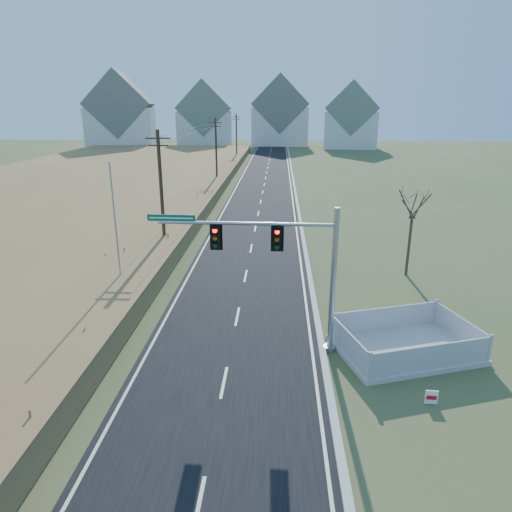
% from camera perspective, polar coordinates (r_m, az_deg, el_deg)
% --- Properties ---
extents(ground, '(260.00, 260.00, 0.00)m').
position_cam_1_polar(ground, '(20.72, -3.37, -12.53)').
color(ground, '#3E5127').
rests_on(ground, ground).
extents(road, '(8.00, 180.00, 0.06)m').
position_cam_1_polar(road, '(68.52, 1.15, 9.46)').
color(road, black).
rests_on(road, ground).
extents(curb, '(0.30, 180.00, 0.18)m').
position_cam_1_polar(curb, '(68.51, 4.66, 9.45)').
color(curb, '#B2AFA8').
rests_on(curb, ground).
extents(reed_marsh, '(38.00, 110.00, 1.30)m').
position_cam_1_polar(reed_marsh, '(64.07, -21.38, 8.15)').
color(reed_marsh, olive).
rests_on(reed_marsh, ground).
extents(utility_pole_near, '(1.80, 0.26, 9.00)m').
position_cam_1_polar(utility_pole_near, '(34.29, -11.75, 8.00)').
color(utility_pole_near, '#422D1E').
rests_on(utility_pole_near, ground).
extents(utility_pole_mid, '(1.80, 0.26, 9.00)m').
position_cam_1_polar(utility_pole_mid, '(63.53, -5.00, 12.92)').
color(utility_pole_mid, '#422D1E').
rests_on(utility_pole_mid, ground).
extents(utility_pole_far, '(1.80, 0.26, 9.00)m').
position_cam_1_polar(utility_pole_far, '(93.25, -2.46, 14.69)').
color(utility_pole_far, '#422D1E').
rests_on(utility_pole_far, ground).
extents(condo_nw, '(17.69, 13.38, 19.05)m').
position_cam_1_polar(condo_nw, '(124.34, -16.58, 16.29)').
color(condo_nw, silver).
rests_on(condo_nw, ground).
extents(condo_nnw, '(14.93, 11.17, 17.03)m').
position_cam_1_polar(condo_nnw, '(127.31, -6.44, 16.59)').
color(condo_nnw, silver).
rests_on(condo_nnw, ground).
extents(condo_n, '(15.27, 10.20, 18.54)m').
position_cam_1_polar(condo_n, '(129.70, 3.00, 17.00)').
color(condo_n, silver).
rests_on(condo_n, ground).
extents(condo_ne, '(14.12, 10.51, 16.52)m').
position_cam_1_polar(condo_ne, '(123.03, 11.76, 16.23)').
color(condo_ne, silver).
rests_on(condo_ne, ground).
extents(traffic_signal_mast, '(8.32, 0.57, 6.62)m').
position_cam_1_polar(traffic_signal_mast, '(19.73, 4.42, -0.95)').
color(traffic_signal_mast, '#9EA0A5').
rests_on(traffic_signal_mast, ground).
extents(fence_enclosure, '(6.87, 5.65, 1.35)m').
position_cam_1_polar(fence_enclosure, '(22.03, 18.09, -10.67)').
color(fence_enclosure, '#B7B5AD').
rests_on(fence_enclosure, ground).
extents(open_sign, '(0.46, 0.09, 0.57)m').
position_cam_1_polar(open_sign, '(18.89, 21.07, -16.15)').
color(open_sign, white).
rests_on(open_sign, ground).
extents(flagpole, '(0.35, 0.35, 7.74)m').
position_cam_1_polar(flagpole, '(26.95, -16.93, 1.30)').
color(flagpole, '#B7B5AD').
rests_on(flagpole, ground).
extents(bare_tree, '(2.26, 2.26, 5.98)m').
position_cam_1_polar(bare_tree, '(30.36, 19.11, 6.32)').
color(bare_tree, '#4C3F33').
rests_on(bare_tree, ground).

